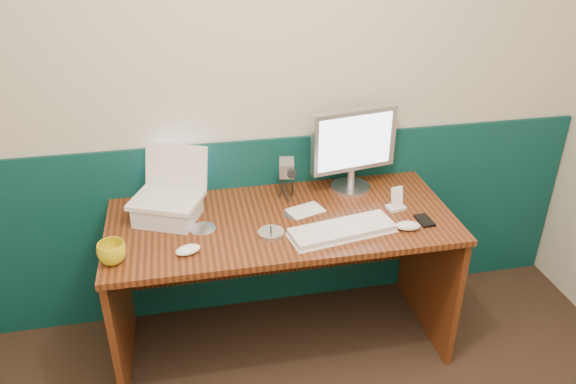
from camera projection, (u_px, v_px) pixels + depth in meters
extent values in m
cube|color=beige|center=(255.00, 91.00, 2.67)|extent=(3.50, 0.04, 2.50)
cube|color=#072F2F|center=(260.00, 226.00, 3.02)|extent=(3.48, 0.02, 1.00)
cube|color=#3C190B|center=(282.00, 284.00, 2.78)|extent=(1.60, 0.70, 0.75)
cube|color=silver|center=(168.00, 211.00, 2.57)|extent=(0.33, 0.31, 0.09)
cube|color=silver|center=(342.00, 231.00, 2.48)|extent=(0.49, 0.23, 0.03)
ellipsoid|color=silver|center=(408.00, 226.00, 2.51)|extent=(0.12, 0.09, 0.04)
ellipsoid|color=white|center=(188.00, 250.00, 2.34)|extent=(0.12, 0.10, 0.04)
imported|color=gold|center=(112.00, 253.00, 2.27)|extent=(0.14, 0.14, 0.09)
cylinder|color=#B4BCC5|center=(271.00, 234.00, 2.46)|extent=(0.11, 0.11, 0.02)
cylinder|color=silver|center=(203.00, 228.00, 2.52)|extent=(0.12, 0.12, 0.00)
cylinder|color=silver|center=(296.00, 214.00, 2.64)|extent=(0.12, 0.12, 0.00)
cylinder|color=black|center=(348.00, 224.00, 2.55)|extent=(0.10, 0.09, 0.01)
cube|color=white|center=(306.00, 210.00, 2.66)|extent=(0.19, 0.16, 0.00)
cube|color=silver|center=(396.00, 207.00, 2.68)|extent=(0.09, 0.08, 0.02)
cube|color=white|center=(397.00, 197.00, 2.65)|extent=(0.06, 0.04, 0.10)
cube|color=black|center=(425.00, 220.00, 2.57)|extent=(0.07, 0.11, 0.01)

